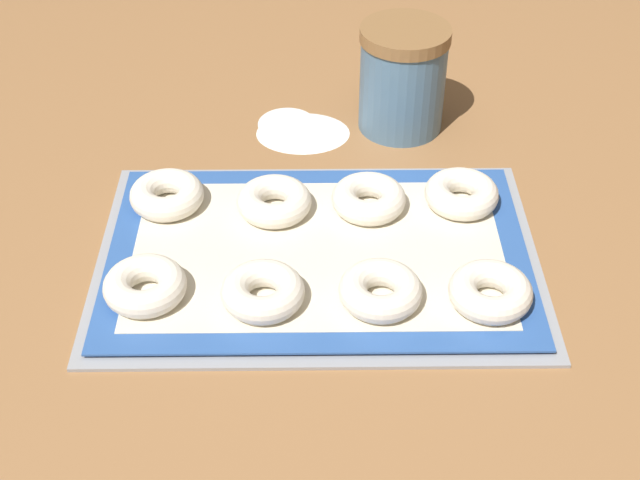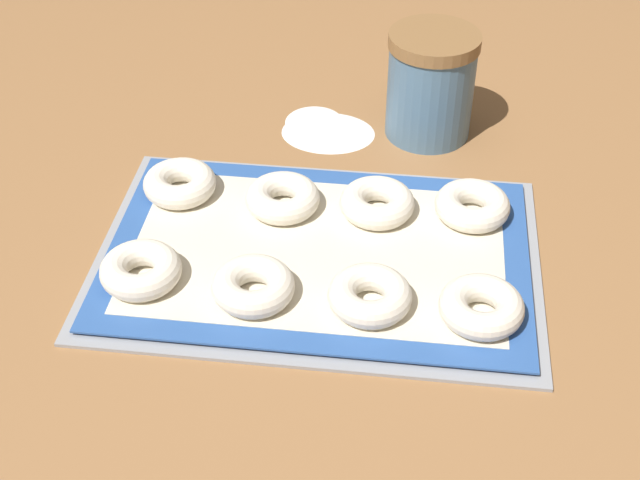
{
  "view_description": "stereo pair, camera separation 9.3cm",
  "coord_description": "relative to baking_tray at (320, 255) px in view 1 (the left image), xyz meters",
  "views": [
    {
      "loc": [
        -0.01,
        -0.69,
        0.62
      ],
      "look_at": [
        0.0,
        0.02,
        0.03
      ],
      "focal_mm": 50.0,
      "sensor_mm": 36.0,
      "label": 1
    },
    {
      "loc": [
        0.09,
        -0.69,
        0.62
      ],
      "look_at": [
        0.0,
        0.02,
        0.03
      ],
      "focal_mm": 50.0,
      "sensor_mm": 36.0,
      "label": 2
    }
  ],
  "objects": [
    {
      "name": "flour_patch_far",
      "position": [
        -0.02,
        0.24,
        -0.0
      ],
      "size": [
        0.12,
        0.1,
        0.0
      ],
      "color": "white",
      "rests_on": "ground_plane"
    },
    {
      "name": "flour_patch_near",
      "position": [
        -0.04,
        0.26,
        -0.0
      ],
      "size": [
        0.07,
        0.08,
        0.0
      ],
      "color": "white",
      "rests_on": "ground_plane"
    },
    {
      "name": "ground_plane",
      "position": [
        -0.0,
        -0.02,
        -0.0
      ],
      "size": [
        2.8,
        2.8,
        0.0
      ],
      "primitive_type": "plane",
      "color": "olive"
    },
    {
      "name": "bagel_front_far_left",
      "position": [
        -0.17,
        -0.07,
        0.02
      ],
      "size": [
        0.08,
        0.08,
        0.03
      ],
      "color": "silver",
      "rests_on": "baking_mat"
    },
    {
      "name": "baking_mat",
      "position": [
        0.0,
        -0.0,
        0.01
      ],
      "size": [
        0.44,
        0.29,
        0.0
      ],
      "color": "#2D569E",
      "rests_on": "baking_tray"
    },
    {
      "name": "bagel_back_far_right",
      "position": [
        0.16,
        0.08,
        0.02
      ],
      "size": [
        0.08,
        0.08,
        0.03
      ],
      "color": "silver",
      "rests_on": "baking_mat"
    },
    {
      "name": "bagel_back_mid_left",
      "position": [
        -0.05,
        0.07,
        0.02
      ],
      "size": [
        0.08,
        0.08,
        0.03
      ],
      "color": "silver",
      "rests_on": "baking_mat"
    },
    {
      "name": "bagel_front_mid_right",
      "position": [
        0.06,
        -0.08,
        0.02
      ],
      "size": [
        0.08,
        0.08,
        0.03
      ],
      "color": "silver",
      "rests_on": "baking_mat"
    },
    {
      "name": "flour_canister",
      "position": [
        0.1,
        0.26,
        0.06
      ],
      "size": [
        0.11,
        0.11,
        0.13
      ],
      "color": "slate",
      "rests_on": "ground_plane"
    },
    {
      "name": "bagel_front_far_right",
      "position": [
        0.16,
        -0.08,
        0.02
      ],
      "size": [
        0.08,
        0.08,
        0.03
      ],
      "color": "silver",
      "rests_on": "baking_mat"
    },
    {
      "name": "bagel_back_far_left",
      "position": [
        -0.17,
        0.08,
        0.02
      ],
      "size": [
        0.08,
        0.08,
        0.03
      ],
      "color": "silver",
      "rests_on": "baking_mat"
    },
    {
      "name": "bagel_front_mid_left",
      "position": [
        -0.06,
        -0.08,
        0.02
      ],
      "size": [
        0.08,
        0.08,
        0.03
      ],
      "color": "silver",
      "rests_on": "baking_mat"
    },
    {
      "name": "bagel_back_mid_right",
      "position": [
        0.05,
        0.07,
        0.02
      ],
      "size": [
        0.08,
        0.08,
        0.03
      ],
      "color": "silver",
      "rests_on": "baking_mat"
    },
    {
      "name": "baking_tray",
      "position": [
        0.0,
        0.0,
        0.0
      ],
      "size": [
        0.46,
        0.31,
        0.01
      ],
      "color": "#93969B",
      "rests_on": "ground_plane"
    }
  ]
}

